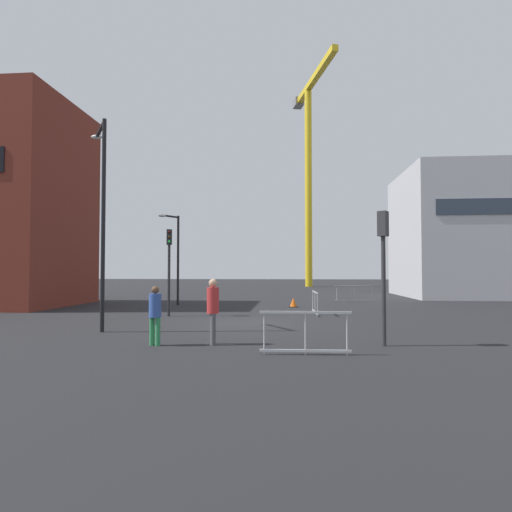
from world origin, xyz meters
The scene contains 13 objects.
ground centered at (0.00, 0.00, 0.00)m, with size 160.00×160.00×0.00m, color black.
office_block centered at (16.83, 17.97, 4.98)m, with size 12.24×9.99×9.95m.
construction_crane centered at (4.08, 37.05, 16.81)m, with size 4.76×15.69×26.14m.
streetlamp_tall centered at (-4.83, -2.70, 4.36)m, with size 1.29×1.70×7.32m.
streetlamp_short centered at (-5.21, 8.05, 3.26)m, with size 0.97×1.23×5.40m.
traffic_light_near centered at (4.29, -4.82, 2.53)m, with size 0.35×0.39×3.75m.
traffic_light_island centered at (-3.83, 2.05, 2.66)m, with size 0.32×0.39×3.96m.
pedestrian_walking centered at (-0.49, -5.00, 1.09)m, with size 0.34×0.34×1.85m.
pedestrian_waiting centered at (-2.07, -5.28, 0.96)m, with size 0.34×0.34×1.66m.
safety_barrier_front centered at (2.86, 3.44, 0.56)m, with size 0.17×2.36×1.08m.
safety_barrier_left_run centered at (5.88, 11.56, 0.56)m, with size 2.55×0.38×1.08m.
safety_barrier_right_run centered at (2.07, -6.23, 0.56)m, with size 2.28×0.12×1.08m.
traffic_cone_striped centered at (1.85, 7.33, 0.25)m, with size 0.53×0.53×0.54m.
Camera 1 is at (1.71, -16.83, 2.10)m, focal length 29.62 mm.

